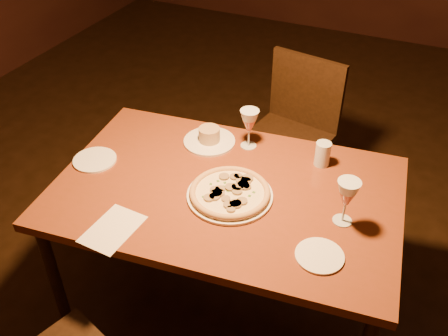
% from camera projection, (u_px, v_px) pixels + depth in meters
% --- Properties ---
extents(floor, '(7.00, 7.00, 0.00)m').
position_uv_depth(floor, '(266.00, 276.00, 2.68)').
color(floor, black).
rests_on(floor, ground).
extents(dining_table, '(1.51, 1.06, 0.76)m').
position_uv_depth(dining_table, '(226.00, 201.00, 2.11)').
color(dining_table, maroon).
rests_on(dining_table, floor).
extents(chair_far, '(0.52, 0.52, 0.92)m').
position_uv_depth(chair_far, '(293.00, 129.00, 2.87)').
color(chair_far, black).
rests_on(chair_far, floor).
extents(pizza_plate, '(0.35, 0.35, 0.04)m').
position_uv_depth(pizza_plate, '(230.00, 193.00, 2.02)').
color(pizza_plate, white).
rests_on(pizza_plate, dining_table).
extents(ramekin_saucer, '(0.24, 0.24, 0.08)m').
position_uv_depth(ramekin_saucer, '(209.00, 138.00, 2.32)').
color(ramekin_saucer, white).
rests_on(ramekin_saucer, dining_table).
extents(wine_glass_far, '(0.09, 0.09, 0.19)m').
position_uv_depth(wine_glass_far, '(249.00, 129.00, 2.26)').
color(wine_glass_far, '#BD5E4F').
rests_on(wine_glass_far, dining_table).
extents(wine_glass_right, '(0.09, 0.09, 0.19)m').
position_uv_depth(wine_glass_right, '(346.00, 202.00, 1.86)').
color(wine_glass_right, '#BD5E4F').
rests_on(wine_glass_right, dining_table).
extents(water_tumbler, '(0.07, 0.07, 0.11)m').
position_uv_depth(water_tumbler, '(323.00, 154.00, 2.17)').
color(water_tumbler, silver).
rests_on(water_tumbler, dining_table).
extents(side_plate_left, '(0.19, 0.19, 0.01)m').
position_uv_depth(side_plate_left, '(95.00, 160.00, 2.22)').
color(side_plate_left, white).
rests_on(side_plate_left, dining_table).
extents(side_plate_near, '(0.18, 0.18, 0.01)m').
position_uv_depth(side_plate_near, '(320.00, 256.00, 1.77)').
color(side_plate_near, white).
rests_on(side_plate_near, dining_table).
extents(menu_card, '(0.17, 0.24, 0.00)m').
position_uv_depth(menu_card, '(113.00, 229.00, 1.88)').
color(menu_card, white).
rests_on(menu_card, dining_table).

